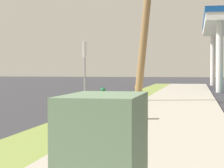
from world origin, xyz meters
name	(u,v)px	position (x,y,z in m)	size (l,w,h in m)	color
fire_hydrant_second	(103,99)	(0.59, 13.58, 0.45)	(0.42, 0.38, 0.74)	yellow
fire_hydrant_third	(139,88)	(0.53, 23.52, 0.45)	(0.42, 0.37, 0.74)	yellow
street_sign_post	(85,64)	(0.77, 10.34, 1.63)	(0.05, 0.36, 2.12)	gray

